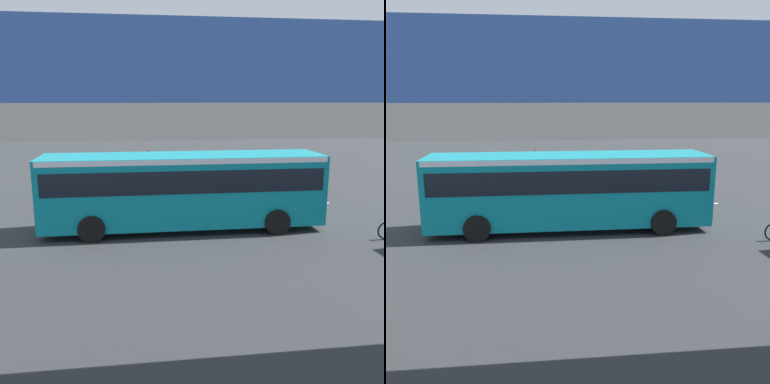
# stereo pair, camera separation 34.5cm
# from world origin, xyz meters

# --- Properties ---
(ground) EXTENTS (80.00, 80.00, 0.00)m
(ground) POSITION_xyz_m (0.00, 0.00, 0.00)
(ground) COLOR #2D3033
(city_bus) EXTENTS (11.54, 2.85, 3.15)m
(city_bus) POSITION_xyz_m (1.18, 1.34, 1.88)
(city_bus) COLOR #0C8493
(city_bus) RESTS_ON ground
(pedestrian) EXTENTS (0.38, 0.38, 1.79)m
(pedestrian) POSITION_xyz_m (-3.85, -2.19, 0.89)
(pedestrian) COLOR #2D2D38
(pedestrian) RESTS_ON ground
(traffic_sign) EXTENTS (0.08, 0.60, 2.80)m
(traffic_sign) POSITION_xyz_m (2.47, -3.89, 1.89)
(traffic_sign) COLOR slate
(traffic_sign) RESTS_ON ground
(lane_dash_leftmost) EXTENTS (2.00, 0.20, 0.01)m
(lane_dash_leftmost) POSITION_xyz_m (-6.00, -2.17, 0.00)
(lane_dash_leftmost) COLOR silver
(lane_dash_leftmost) RESTS_ON ground
(lane_dash_left) EXTENTS (2.00, 0.20, 0.01)m
(lane_dash_left) POSITION_xyz_m (-2.00, -2.17, 0.00)
(lane_dash_left) COLOR silver
(lane_dash_left) RESTS_ON ground
(lane_dash_centre) EXTENTS (2.00, 0.20, 0.01)m
(lane_dash_centre) POSITION_xyz_m (2.00, -2.17, 0.00)
(lane_dash_centre) COLOR silver
(lane_dash_centre) RESTS_ON ground
(lane_dash_right) EXTENTS (2.00, 0.20, 0.01)m
(lane_dash_right) POSITION_xyz_m (6.00, -2.17, 0.00)
(lane_dash_right) COLOR silver
(lane_dash_right) RESTS_ON ground
(pedestrian_overpass) EXTENTS (30.34, 2.60, 6.43)m
(pedestrian_overpass) POSITION_xyz_m (0.00, 11.37, 4.76)
(pedestrian_overpass) COLOR #B2ADA5
(pedestrian_overpass) RESTS_ON ground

